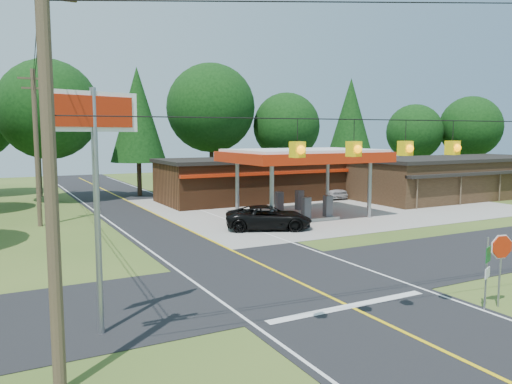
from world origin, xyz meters
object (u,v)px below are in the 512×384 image
suv_car (269,218)px  octagonal_stop_sign (501,253)px  big_stop_sign (95,152)px  gas_canopy (303,158)px  sedan_car (327,190)px

suv_car → octagonal_stop_sign: bearing=-155.1°
suv_car → big_stop_sign: big_stop_sign is taller
gas_canopy → big_stop_sign: (-17.00, -15.01, 1.13)m
gas_canopy → sedan_car: 11.83m
suv_car → big_stop_sign: 17.95m
suv_car → big_stop_sign: size_ratio=0.74×
gas_canopy → octagonal_stop_sign: gas_canopy is taller
gas_canopy → sedan_car: (8.00, 8.00, -3.47)m
sedan_car → octagonal_stop_sign: 29.79m
suv_car → octagonal_stop_sign: (0.00, -16.01, 1.17)m
sedan_car → big_stop_sign: big_stop_sign is taller
suv_car → octagonal_stop_sign: size_ratio=2.10×
gas_canopy → octagonal_stop_sign: size_ratio=4.15×
sedan_car → gas_canopy: bearing=-132.1°
gas_canopy → big_stop_sign: size_ratio=1.47×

